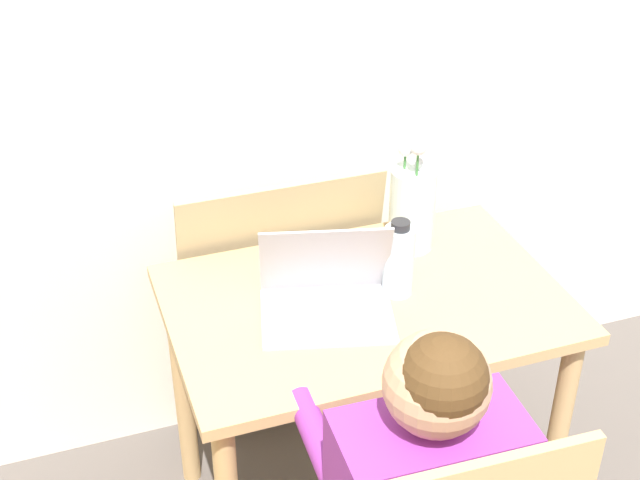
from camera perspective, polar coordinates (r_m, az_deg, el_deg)
wall_back at (r=2.30m, az=-0.34°, el=14.71°), size 6.40×0.05×2.50m
dining_table at (r=2.17m, az=2.87°, el=-6.20°), size 0.93×0.62×0.71m
laptop at (r=2.04m, az=0.40°, el=-3.37°), size 0.35×0.29×0.22m
flower_vase at (r=2.25m, az=5.93°, el=2.18°), size 0.11×0.11×0.31m
water_bottle at (r=2.08m, az=5.06°, el=-1.26°), size 0.07×0.07×0.19m
cardboard_panel at (r=2.53m, az=-2.54°, el=-4.46°), size 0.56×0.14×0.86m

